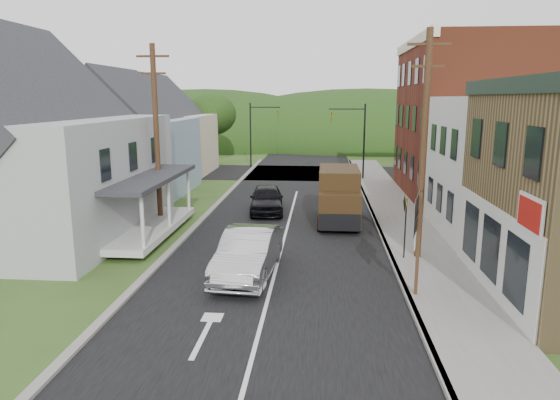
% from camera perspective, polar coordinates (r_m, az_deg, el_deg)
% --- Properties ---
extents(ground, '(120.00, 120.00, 0.00)m').
position_cam_1_polar(ground, '(17.53, -1.01, -9.94)').
color(ground, '#2D4719').
rests_on(ground, ground).
extents(road, '(9.00, 90.00, 0.02)m').
position_cam_1_polar(road, '(27.06, 1.10, -2.17)').
color(road, black).
rests_on(road, ground).
extents(cross_road, '(60.00, 9.00, 0.02)m').
position_cam_1_polar(cross_road, '(43.74, 2.52, 3.11)').
color(cross_road, black).
rests_on(cross_road, ground).
extents(sidewalk_right, '(2.80, 55.00, 0.15)m').
position_cam_1_polar(sidewalk_right, '(25.41, 14.23, -3.27)').
color(sidewalk_right, slate).
rests_on(sidewalk_right, ground).
extents(curb_right, '(0.20, 55.00, 0.15)m').
position_cam_1_polar(curb_right, '(25.22, 11.20, -3.25)').
color(curb_right, slate).
rests_on(curb_right, ground).
extents(curb_left, '(0.30, 55.00, 0.12)m').
position_cam_1_polar(curb_left, '(25.83, -9.55, -2.86)').
color(curb_left, slate).
rests_on(curb_left, ground).
extents(storefront_white, '(8.00, 7.00, 6.50)m').
position_cam_1_polar(storefront_white, '(25.81, 26.69, 3.27)').
color(storefront_white, silver).
rests_on(storefront_white, ground).
extents(storefront_red, '(8.00, 12.00, 10.00)m').
position_cam_1_polar(storefront_red, '(34.63, 21.15, 8.44)').
color(storefront_red, maroon).
rests_on(storefront_red, ground).
extents(house_gray, '(10.20, 12.24, 8.35)m').
position_cam_1_polar(house_gray, '(26.18, -26.85, 5.53)').
color(house_gray, '#A9ABAF').
rests_on(house_gray, ground).
extents(house_blue, '(7.14, 8.16, 7.28)m').
position_cam_1_polar(house_blue, '(35.66, -16.17, 6.72)').
color(house_blue, '#89A0BB').
rests_on(house_blue, ground).
extents(house_cream, '(7.14, 8.16, 7.28)m').
position_cam_1_polar(house_cream, '(44.31, -12.66, 7.76)').
color(house_cream, beige).
rests_on(house_cream, ground).
extents(utility_pole_right, '(1.60, 0.26, 9.00)m').
position_cam_1_polar(utility_pole_right, '(20.20, 16.08, 6.09)').
color(utility_pole_right, '#472D19').
rests_on(utility_pole_right, ground).
extents(utility_pole_left, '(1.60, 0.26, 9.00)m').
position_cam_1_polar(utility_pole_left, '(25.62, -13.94, 7.27)').
color(utility_pole_left, '#472D19').
rests_on(utility_pole_left, ground).
extents(traffic_signal_right, '(2.87, 0.20, 6.00)m').
position_cam_1_polar(traffic_signal_right, '(39.91, 8.61, 7.61)').
color(traffic_signal_right, black).
rests_on(traffic_signal_right, ground).
extents(traffic_signal_left, '(2.87, 0.20, 6.00)m').
position_cam_1_polar(traffic_signal_left, '(47.18, -2.55, 8.32)').
color(traffic_signal_left, black).
rests_on(traffic_signal_left, ground).
extents(tree_left_b, '(4.80, 4.80, 6.94)m').
position_cam_1_polar(tree_left_b, '(33.87, -28.96, 7.53)').
color(tree_left_b, '#382616').
rests_on(tree_left_b, ground).
extents(tree_left_c, '(5.80, 5.80, 8.41)m').
position_cam_1_polar(tree_left_c, '(41.70, -25.34, 9.81)').
color(tree_left_c, '#382616').
rests_on(tree_left_c, ground).
extents(tree_left_d, '(4.80, 4.80, 6.94)m').
position_cam_1_polar(tree_left_d, '(49.42, -7.83, 9.68)').
color(tree_left_d, '#382616').
rests_on(tree_left_d, ground).
extents(forested_ridge, '(90.00, 30.00, 16.00)m').
position_cam_1_polar(forested_ridge, '(71.54, 3.42, 6.40)').
color(forested_ridge, black).
rests_on(forested_ridge, ground).
extents(silver_sedan, '(2.14, 5.28, 1.70)m').
position_cam_1_polar(silver_sedan, '(18.38, -3.64, -6.12)').
color(silver_sedan, silver).
rests_on(silver_sedan, ground).
extents(dark_sedan, '(2.26, 4.71, 1.55)m').
position_cam_1_polar(dark_sedan, '(28.43, -1.54, 0.10)').
color(dark_sedan, black).
rests_on(dark_sedan, ground).
extents(delivery_van, '(2.15, 5.09, 2.84)m').
position_cam_1_polar(delivery_van, '(26.07, 6.74, 0.45)').
color(delivery_van, black).
rests_on(delivery_van, ground).
extents(route_sign_cluster, '(0.57, 1.87, 3.36)m').
position_cam_1_polar(route_sign_cluster, '(16.49, 15.45, -3.25)').
color(route_sign_cluster, '#472D19').
rests_on(route_sign_cluster, sidewalk_right).
extents(warning_sign, '(0.10, 0.72, 2.59)m').
position_cam_1_polar(warning_sign, '(20.29, 14.11, -1.96)').
color(warning_sign, black).
rests_on(warning_sign, sidewalk_right).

